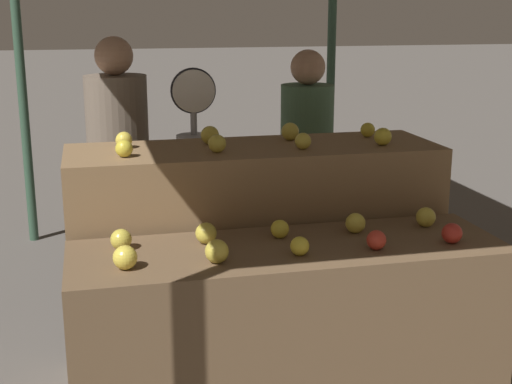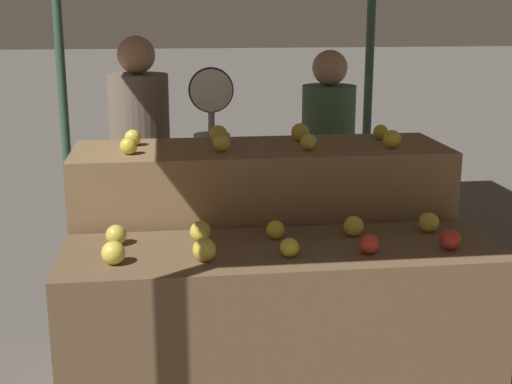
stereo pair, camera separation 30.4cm
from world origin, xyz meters
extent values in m
cylinder|color=#33513D|center=(-1.21, 3.02, 1.16)|extent=(0.07, 0.07, 2.33)
cylinder|color=#33513D|center=(1.21, 3.02, 1.16)|extent=(0.07, 0.07, 2.33)
cube|color=brown|center=(0.00, 0.00, 0.43)|extent=(1.73, 0.55, 0.85)
cube|color=olive|center=(0.00, 0.60, 0.57)|extent=(1.73, 0.55, 1.14)
sphere|color=yellow|center=(-0.64, -0.11, 0.90)|extent=(0.09, 0.09, 0.09)
sphere|color=gold|center=(-0.31, -0.12, 0.90)|extent=(0.09, 0.09, 0.09)
sphere|color=gold|center=(0.01, -0.11, 0.89)|extent=(0.07, 0.07, 0.07)
sphere|color=red|center=(0.32, -0.11, 0.89)|extent=(0.08, 0.08, 0.08)
sphere|color=#B72D23|center=(0.64, -0.11, 0.90)|extent=(0.08, 0.08, 0.08)
sphere|color=gold|center=(-0.65, 0.11, 0.90)|extent=(0.08, 0.08, 0.08)
sphere|color=gold|center=(-0.31, 0.11, 0.90)|extent=(0.09, 0.09, 0.09)
sphere|color=gold|center=(-0.01, 0.11, 0.89)|extent=(0.08, 0.08, 0.08)
sphere|color=gold|center=(0.32, 0.11, 0.90)|extent=(0.08, 0.08, 0.08)
sphere|color=gold|center=(0.64, 0.12, 0.90)|extent=(0.08, 0.08, 0.08)
sphere|color=gold|center=(-0.60, 0.49, 1.18)|extent=(0.08, 0.08, 0.08)
sphere|color=gold|center=(-0.19, 0.50, 1.18)|extent=(0.08, 0.08, 0.08)
sphere|color=gold|center=(0.20, 0.49, 1.18)|extent=(0.08, 0.08, 0.08)
sphere|color=gold|center=(0.59, 0.49, 1.19)|extent=(0.08, 0.08, 0.08)
sphere|color=yellow|center=(-0.59, 0.70, 1.18)|extent=(0.08, 0.08, 0.08)
sphere|color=gold|center=(-0.19, 0.70, 1.19)|extent=(0.09, 0.09, 0.09)
sphere|color=gold|center=(0.20, 0.72, 1.19)|extent=(0.09, 0.09, 0.09)
sphere|color=gold|center=(0.61, 0.71, 1.18)|extent=(0.07, 0.07, 0.07)
cylinder|color=#99999E|center=(-0.19, 1.25, 0.68)|extent=(0.04, 0.04, 1.36)
cylinder|color=black|center=(-0.19, 1.25, 1.34)|extent=(0.25, 0.01, 0.25)
cylinder|color=silver|center=(-0.19, 1.23, 1.34)|extent=(0.23, 0.02, 0.23)
cylinder|color=#99999E|center=(-0.19, 1.23, 1.15)|extent=(0.01, 0.01, 0.14)
cylinder|color=#99999E|center=(-0.19, 1.23, 1.08)|extent=(0.20, 0.20, 0.03)
cube|color=#2D2D38|center=(-0.59, 1.48, 0.38)|extent=(0.30, 0.25, 0.75)
cylinder|color=#756656|center=(-0.59, 1.48, 1.08)|extent=(0.46, 0.46, 0.65)
sphere|color=tan|center=(-0.59, 1.48, 1.51)|extent=(0.21, 0.21, 0.21)
cube|color=#2D2D38|center=(0.51, 1.40, 0.36)|extent=(0.27, 0.22, 0.71)
cylinder|color=#476B4C|center=(0.51, 1.40, 1.02)|extent=(0.41, 0.41, 0.62)
sphere|color=tan|center=(0.51, 1.40, 1.44)|extent=(0.20, 0.20, 0.20)
camera|label=1|loc=(-0.74, -2.56, 1.77)|focal=50.00mm
camera|label=2|loc=(-0.44, -2.62, 1.77)|focal=50.00mm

